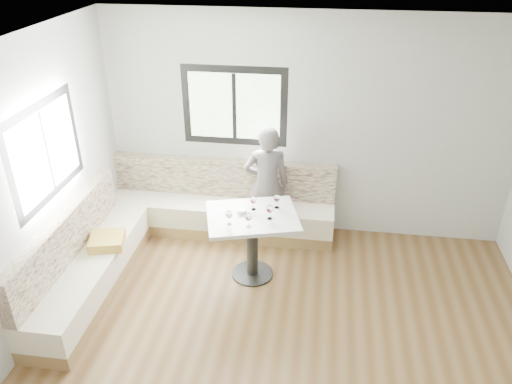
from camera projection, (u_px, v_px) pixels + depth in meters
room at (281, 237)px, 3.99m from camera, size 5.01×5.01×2.81m
banquette at (168, 231)px, 6.05m from camera, size 2.90×2.80×0.95m
table at (252, 231)px, 5.55m from camera, size 1.15×1.00×0.81m
person at (267, 185)px, 6.16m from camera, size 0.63×0.48×1.54m
olive_ramekin at (242, 211)px, 5.49m from camera, size 0.11×0.11×0.04m
wine_glass_a at (229, 215)px, 5.24m from camera, size 0.08×0.08×0.17m
wine_glass_b at (249, 217)px, 5.20m from camera, size 0.08×0.08×0.17m
wine_glass_c at (270, 209)px, 5.33m from camera, size 0.08×0.08×0.17m
wine_glass_d at (253, 200)px, 5.51m from camera, size 0.08×0.08×0.17m
wine_glass_e at (277, 199)px, 5.54m from camera, size 0.08×0.08×0.17m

